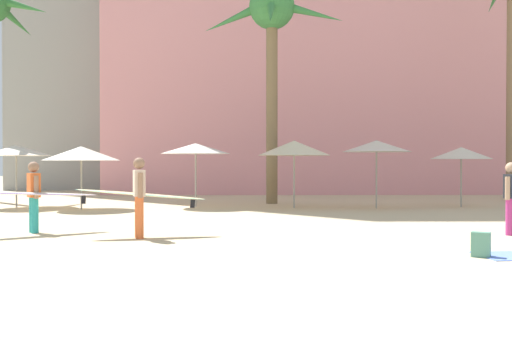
{
  "coord_description": "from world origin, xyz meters",
  "views": [
    {
      "loc": [
        -0.93,
        -6.07,
        1.58
      ],
      "look_at": [
        -0.76,
        6.94,
        1.4
      ],
      "focal_mm": 39.84,
      "sensor_mm": 36.0,
      "label": 1
    }
  ],
  "objects_px": {
    "cafe_umbrella_1": "(461,153)",
    "person_far_right": "(140,194)",
    "person_mid_center": "(32,194)",
    "cafe_umbrella_0": "(196,149)",
    "person_far_left": "(511,195)",
    "cafe_umbrella_3": "(81,153)",
    "cafe_umbrella_2": "(377,146)",
    "cafe_umbrella_6": "(16,150)",
    "cafe_umbrella_4": "(294,148)",
    "backpack": "(481,245)",
    "palm_tree_center": "(272,26)"
  },
  "relations": [
    {
      "from": "person_far_left",
      "to": "person_mid_center",
      "type": "bearing_deg",
      "value": -140.97
    },
    {
      "from": "backpack",
      "to": "cafe_umbrella_6",
      "type": "bearing_deg",
      "value": 76.94
    },
    {
      "from": "person_far_right",
      "to": "cafe_umbrella_6",
      "type": "bearing_deg",
      "value": -71.05
    },
    {
      "from": "palm_tree_center",
      "to": "person_far_right",
      "type": "distance_m",
      "value": 11.94
    },
    {
      "from": "cafe_umbrella_0",
      "to": "cafe_umbrella_4",
      "type": "bearing_deg",
      "value": -8.84
    },
    {
      "from": "cafe_umbrella_4",
      "to": "cafe_umbrella_6",
      "type": "distance_m",
      "value": 9.76
    },
    {
      "from": "cafe_umbrella_3",
      "to": "cafe_umbrella_4",
      "type": "relative_size",
      "value": 1.02
    },
    {
      "from": "cafe_umbrella_2",
      "to": "cafe_umbrella_3",
      "type": "bearing_deg",
      "value": -178.34
    },
    {
      "from": "cafe_umbrella_2",
      "to": "cafe_umbrella_6",
      "type": "relative_size",
      "value": 0.97
    },
    {
      "from": "cafe_umbrella_0",
      "to": "cafe_umbrella_3",
      "type": "relative_size",
      "value": 0.96
    },
    {
      "from": "cafe_umbrella_1",
      "to": "cafe_umbrella_3",
      "type": "bearing_deg",
      "value": -175.83
    },
    {
      "from": "cafe_umbrella_0",
      "to": "cafe_umbrella_3",
      "type": "xyz_separation_m",
      "value": [
        -3.77,
        -0.97,
        -0.19
      ]
    },
    {
      "from": "palm_tree_center",
      "to": "cafe_umbrella_3",
      "type": "height_order",
      "value": "palm_tree_center"
    },
    {
      "from": "cafe_umbrella_3",
      "to": "person_far_right",
      "type": "relative_size",
      "value": 0.93
    },
    {
      "from": "cafe_umbrella_4",
      "to": "cafe_umbrella_6",
      "type": "relative_size",
      "value": 1.04
    },
    {
      "from": "cafe_umbrella_0",
      "to": "person_far_left",
      "type": "bearing_deg",
      "value": -46.03
    },
    {
      "from": "palm_tree_center",
      "to": "cafe_umbrella_4",
      "type": "height_order",
      "value": "palm_tree_center"
    },
    {
      "from": "person_far_right",
      "to": "person_far_left",
      "type": "xyz_separation_m",
      "value": [
        8.03,
        0.31,
        -0.05
      ]
    },
    {
      "from": "cafe_umbrella_4",
      "to": "cafe_umbrella_6",
      "type": "xyz_separation_m",
      "value": [
        -9.75,
        0.36,
        -0.08
      ]
    },
    {
      "from": "person_mid_center",
      "to": "person_far_right",
      "type": "distance_m",
      "value": 2.65
    },
    {
      "from": "cafe_umbrella_6",
      "to": "cafe_umbrella_4",
      "type": "bearing_deg",
      "value": -2.12
    },
    {
      "from": "cafe_umbrella_3",
      "to": "backpack",
      "type": "distance_m",
      "value": 13.79
    },
    {
      "from": "cafe_umbrella_0",
      "to": "backpack",
      "type": "distance_m",
      "value": 12.37
    },
    {
      "from": "cafe_umbrella_2",
      "to": "person_mid_center",
      "type": "height_order",
      "value": "cafe_umbrella_2"
    },
    {
      "from": "cafe_umbrella_2",
      "to": "backpack",
      "type": "height_order",
      "value": "cafe_umbrella_2"
    },
    {
      "from": "cafe_umbrella_3",
      "to": "cafe_umbrella_6",
      "type": "bearing_deg",
      "value": 162.46
    },
    {
      "from": "cafe_umbrella_0",
      "to": "cafe_umbrella_3",
      "type": "height_order",
      "value": "cafe_umbrella_0"
    },
    {
      "from": "cafe_umbrella_1",
      "to": "person_far_right",
      "type": "xyz_separation_m",
      "value": [
        -9.91,
        -8.2,
        -1.01
      ]
    },
    {
      "from": "cafe_umbrella_3",
      "to": "cafe_umbrella_6",
      "type": "xyz_separation_m",
      "value": [
        -2.51,
        0.79,
        0.12
      ]
    },
    {
      "from": "cafe_umbrella_1",
      "to": "cafe_umbrella_4",
      "type": "relative_size",
      "value": 0.85
    },
    {
      "from": "person_far_right",
      "to": "person_far_left",
      "type": "bearing_deg",
      "value": 164.93
    },
    {
      "from": "cafe_umbrella_0",
      "to": "person_far_right",
      "type": "xyz_separation_m",
      "value": [
        -0.41,
        -8.21,
        -1.17
      ]
    },
    {
      "from": "backpack",
      "to": "cafe_umbrella_0",
      "type": "bearing_deg",
      "value": 56.44
    },
    {
      "from": "cafe_umbrella_3",
      "to": "person_far_right",
      "type": "distance_m",
      "value": 8.04
    },
    {
      "from": "cafe_umbrella_1",
      "to": "person_far_right",
      "type": "height_order",
      "value": "cafe_umbrella_1"
    },
    {
      "from": "cafe_umbrella_0",
      "to": "person_far_left",
      "type": "xyz_separation_m",
      "value": [
        7.62,
        -7.9,
        -1.21
      ]
    },
    {
      "from": "cafe_umbrella_1",
      "to": "cafe_umbrella_2",
      "type": "distance_m",
      "value": 3.28
    },
    {
      "from": "cafe_umbrella_6",
      "to": "cafe_umbrella_3",
      "type": "bearing_deg",
      "value": -17.54
    },
    {
      "from": "palm_tree_center",
      "to": "cafe_umbrella_2",
      "type": "bearing_deg",
      "value": -33.53
    },
    {
      "from": "cafe_umbrella_0",
      "to": "cafe_umbrella_4",
      "type": "xyz_separation_m",
      "value": [
        3.47,
        -0.54,
        0.01
      ]
    },
    {
      "from": "person_mid_center",
      "to": "person_far_right",
      "type": "height_order",
      "value": "person_far_right"
    },
    {
      "from": "cafe_umbrella_1",
      "to": "cafe_umbrella_6",
      "type": "bearing_deg",
      "value": -179.36
    },
    {
      "from": "palm_tree_center",
      "to": "backpack",
      "type": "bearing_deg",
      "value": -76.44
    },
    {
      "from": "palm_tree_center",
      "to": "person_mid_center",
      "type": "height_order",
      "value": "palm_tree_center"
    },
    {
      "from": "person_far_right",
      "to": "backpack",
      "type": "bearing_deg",
      "value": 140.18
    },
    {
      "from": "cafe_umbrella_2",
      "to": "person_far_right",
      "type": "bearing_deg",
      "value": -131.72
    },
    {
      "from": "cafe_umbrella_6",
      "to": "person_far_right",
      "type": "height_order",
      "value": "cafe_umbrella_6"
    },
    {
      "from": "cafe_umbrella_0",
      "to": "palm_tree_center",
      "type": "bearing_deg",
      "value": 30.8
    },
    {
      "from": "palm_tree_center",
      "to": "person_far_right",
      "type": "bearing_deg",
      "value": -107.89
    },
    {
      "from": "cafe_umbrella_3",
      "to": "cafe_umbrella_6",
      "type": "distance_m",
      "value": 2.63
    }
  ]
}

